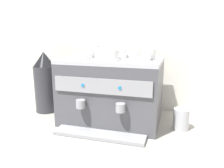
% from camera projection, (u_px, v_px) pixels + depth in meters
% --- Properties ---
extents(ground_plane, '(4.00, 4.00, 0.00)m').
position_uv_depth(ground_plane, '(112.00, 120.00, 1.60)').
color(ground_plane, '#9E998E').
extents(tiled_backsplash_wall, '(2.80, 0.03, 1.04)m').
position_uv_depth(tiled_backsplash_wall, '(124.00, 42.00, 1.79)').
color(tiled_backsplash_wall, silver).
rests_on(tiled_backsplash_wall, ground_plane).
extents(espresso_machine, '(0.65, 0.54, 0.43)m').
position_uv_depth(espresso_machine, '(112.00, 90.00, 1.55)').
color(espresso_machine, '#4C4C51').
rests_on(espresso_machine, ground_plane).
extents(ceramic_cup_0, '(0.11, 0.07, 0.06)m').
position_uv_depth(ceramic_cup_0, '(120.00, 53.00, 1.51)').
color(ceramic_cup_0, white).
rests_on(ceramic_cup_0, espresso_machine).
extents(ceramic_cup_1, '(0.08, 0.12, 0.07)m').
position_uv_depth(ceramic_cup_1, '(149.00, 54.00, 1.42)').
color(ceramic_cup_1, white).
rests_on(ceramic_cup_1, espresso_machine).
extents(ceramic_cup_2, '(0.07, 0.11, 0.08)m').
position_uv_depth(ceramic_cup_2, '(95.00, 51.00, 1.54)').
color(ceramic_cup_2, white).
rests_on(ceramic_cup_2, espresso_machine).
extents(ceramic_cup_3, '(0.10, 0.09, 0.07)m').
position_uv_depth(ceramic_cup_3, '(104.00, 53.00, 1.48)').
color(ceramic_cup_3, white).
rests_on(ceramic_cup_3, espresso_machine).
extents(ceramic_cup_4, '(0.12, 0.08, 0.07)m').
position_uv_depth(ceramic_cup_4, '(112.00, 55.00, 1.35)').
color(ceramic_cup_4, white).
rests_on(ceramic_cup_4, espresso_machine).
extents(ceramic_bowl_0, '(0.12, 0.12, 0.04)m').
position_uv_depth(ceramic_bowl_0, '(108.00, 54.00, 1.61)').
color(ceramic_bowl_0, white).
rests_on(ceramic_bowl_0, espresso_machine).
extents(ceramic_bowl_1, '(0.10, 0.10, 0.04)m').
position_uv_depth(ceramic_bowl_1, '(131.00, 54.00, 1.59)').
color(ceramic_bowl_1, white).
rests_on(ceramic_bowl_1, espresso_machine).
extents(ceramic_bowl_2, '(0.11, 0.11, 0.04)m').
position_uv_depth(ceramic_bowl_2, '(90.00, 53.00, 1.64)').
color(ceramic_bowl_2, white).
rests_on(ceramic_bowl_2, espresso_machine).
extents(ceramic_bowl_3, '(0.12, 0.12, 0.04)m').
position_uv_depth(ceramic_bowl_3, '(82.00, 56.00, 1.45)').
color(ceramic_bowl_3, white).
rests_on(ceramic_bowl_3, espresso_machine).
extents(coffee_grinder, '(0.17, 0.17, 0.46)m').
position_uv_depth(coffee_grinder, '(45.00, 82.00, 1.73)').
color(coffee_grinder, '#333338').
rests_on(coffee_grinder, ground_plane).
extents(milk_pitcher, '(0.10, 0.10, 0.13)m').
position_uv_depth(milk_pitcher, '(181.00, 119.00, 1.44)').
color(milk_pitcher, '#B7B7BC').
rests_on(milk_pitcher, ground_plane).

